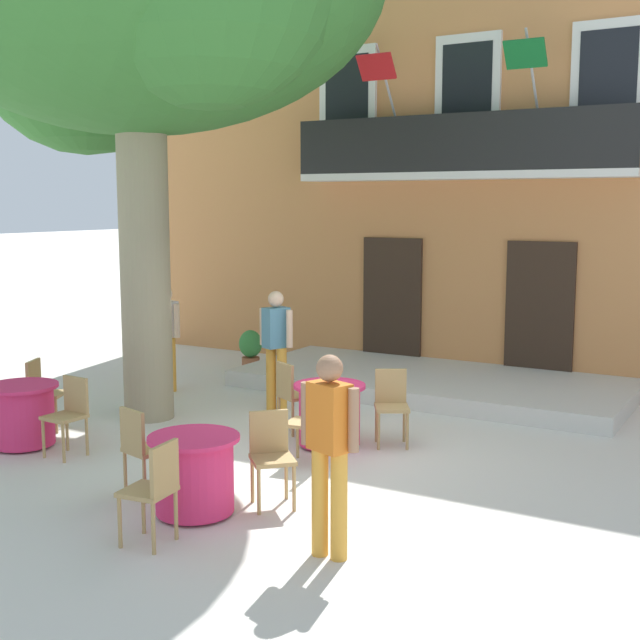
% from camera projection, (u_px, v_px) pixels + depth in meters
% --- Properties ---
extents(ground_plane, '(120.00, 120.00, 0.00)m').
position_uv_depth(ground_plane, '(327.00, 452.00, 9.81)').
color(ground_plane, silver).
extents(building_facade, '(13.00, 5.09, 7.50)m').
position_uv_depth(building_facade, '(504.00, 157.00, 15.37)').
color(building_facade, '#CC844C').
rests_on(building_facade, ground).
extents(entrance_step_platform, '(5.98, 2.69, 0.25)m').
position_uv_depth(entrance_step_platform, '(431.00, 382.00, 13.02)').
color(entrance_step_platform, silver).
rests_on(entrance_step_platform, ground).
extents(cafe_table_near_tree, '(0.86, 0.86, 0.76)m').
position_uv_depth(cafe_table_near_tree, '(194.00, 474.00, 7.82)').
color(cafe_table_near_tree, '#E52D66').
rests_on(cafe_table_near_tree, ground).
extents(cafe_chair_near_tree_0, '(0.57, 0.57, 0.91)m').
position_uv_depth(cafe_chair_near_tree_0, '(271.00, 451.00, 8.06)').
color(cafe_chair_near_tree_0, tan).
rests_on(cafe_chair_near_tree_0, ground).
extents(cafe_chair_near_tree_1, '(0.49, 0.49, 0.91)m').
position_uv_depth(cafe_chair_near_tree_1, '(142.00, 445.00, 8.26)').
color(cafe_chair_near_tree_1, tan).
rests_on(cafe_chair_near_tree_1, ground).
extents(cafe_chair_near_tree_2, '(0.44, 0.44, 0.91)m').
position_uv_depth(cafe_chair_near_tree_2, '(155.00, 486.00, 7.09)').
color(cafe_chair_near_tree_2, tan).
rests_on(cafe_chair_near_tree_2, ground).
extents(cafe_table_middle, '(0.86, 0.86, 0.76)m').
position_uv_depth(cafe_table_middle, '(23.00, 415.00, 10.00)').
color(cafe_table_middle, '#E52D66').
rests_on(cafe_table_middle, ground).
extents(cafe_chair_middle_0, '(0.42, 0.42, 0.91)m').
position_uv_depth(cafe_chair_middle_0, '(69.00, 411.00, 9.64)').
color(cafe_chair_middle_0, tan).
rests_on(cafe_chair_middle_0, ground).
extents(cafe_chair_middle_1, '(0.53, 0.53, 0.91)m').
position_uv_depth(cafe_chair_middle_1, '(42.00, 389.00, 10.72)').
color(cafe_chair_middle_1, tan).
rests_on(cafe_chair_middle_1, ground).
extents(cafe_table_front, '(0.86, 0.86, 0.76)m').
position_uv_depth(cafe_table_front, '(329.00, 414.00, 10.02)').
color(cafe_table_front, '#E52D66').
rests_on(cafe_table_front, ground).
extents(cafe_chair_front_0, '(0.54, 0.54, 0.91)m').
position_uv_depth(cafe_chair_front_0, '(292.00, 392.00, 10.58)').
color(cafe_chair_front_0, tan).
rests_on(cafe_chair_front_0, ground).
extents(cafe_chair_front_1, '(0.45, 0.45, 0.91)m').
position_uv_depth(cafe_chair_front_1, '(312.00, 419.00, 9.28)').
color(cafe_chair_front_1, tan).
rests_on(cafe_chair_front_1, ground).
extents(cafe_chair_front_2, '(0.55, 0.55, 0.91)m').
position_uv_depth(cafe_chair_front_2, '(391.00, 401.00, 10.08)').
color(cafe_chair_front_2, tan).
rests_on(cafe_chair_front_2, ground).
extents(ground_planter_left, '(0.40, 0.40, 0.71)m').
position_uv_depth(ground_planter_left, '(251.00, 348.00, 14.54)').
color(ground_planter_left, '#995638').
rests_on(ground_planter_left, ground).
extents(pedestrian_near_entrance, '(0.53, 0.40, 1.70)m').
position_uv_depth(pedestrian_near_entrance, '(276.00, 344.00, 11.61)').
color(pedestrian_near_entrance, gold).
rests_on(pedestrian_near_entrance, ground).
extents(pedestrian_mid_plaza, '(0.53, 0.32, 1.71)m').
position_uv_depth(pedestrian_mid_plaza, '(330.00, 444.00, 6.79)').
color(pedestrian_mid_plaza, gold).
rests_on(pedestrian_mid_plaza, ground).
extents(pedestrian_by_tree, '(0.53, 0.39, 1.63)m').
position_uv_depth(pedestrian_by_tree, '(166.00, 332.00, 12.90)').
color(pedestrian_by_tree, gold).
rests_on(pedestrian_by_tree, ground).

